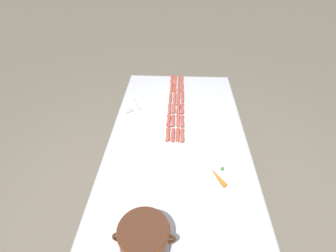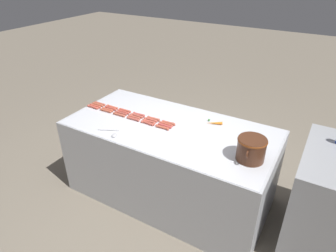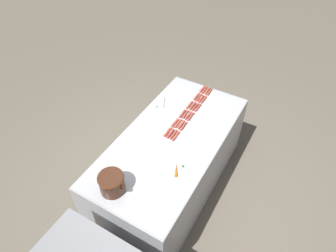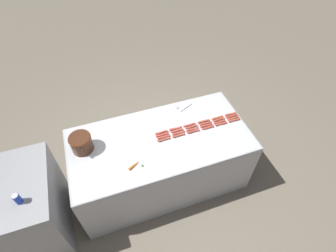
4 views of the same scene
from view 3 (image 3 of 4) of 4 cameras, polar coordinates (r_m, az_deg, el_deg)
ground_plane at (r=4.10m, az=0.56°, el=-11.14°), size 20.00×20.00×0.00m
griddle_counter at (r=3.73m, az=0.60°, el=-7.14°), size 1.08×2.20×0.92m
hot_dog_0 at (r=4.04m, az=8.05°, el=6.57°), size 0.03×0.17×0.03m
hot_dog_1 at (r=3.90m, az=6.93°, el=5.13°), size 0.03×0.17×0.03m
hot_dog_2 at (r=3.77m, az=5.79°, el=3.56°), size 0.03×0.17×0.03m
hot_dog_3 at (r=3.63m, az=4.40°, el=1.84°), size 0.04×0.17×0.03m
hot_dog_4 at (r=3.50m, az=3.00°, el=-0.00°), size 0.04×0.17×0.03m
hot_dog_5 at (r=3.39m, az=1.52°, el=-1.94°), size 0.04×0.17×0.03m
hot_dog_6 at (r=4.05m, az=7.63°, el=6.75°), size 0.03×0.17×0.03m
hot_dog_7 at (r=3.91m, az=6.43°, el=5.26°), size 0.03×0.17×0.03m
hot_dog_8 at (r=3.78m, az=5.23°, el=3.73°), size 0.03×0.17×0.03m
hot_dog_9 at (r=3.65m, az=3.88°, el=2.08°), size 0.04×0.17×0.03m
hot_dog_10 at (r=3.52m, az=2.50°, el=0.33°), size 0.03×0.17×0.03m
hot_dog_11 at (r=3.40m, az=1.04°, el=-1.60°), size 0.03×0.17×0.03m
hot_dog_12 at (r=4.06m, az=7.10°, el=6.93°), size 0.03×0.17×0.03m
hot_dog_13 at (r=3.93m, az=5.95°, el=5.51°), size 0.04×0.17×0.03m
hot_dog_14 at (r=3.79m, az=4.78°, el=3.95°), size 0.03×0.17×0.03m
hot_dog_15 at (r=3.66m, az=3.39°, el=2.32°), size 0.03×0.17×0.03m
hot_dog_16 at (r=3.53m, az=1.93°, el=0.51°), size 0.03×0.17×0.03m
hot_dog_17 at (r=3.41m, az=0.45°, el=-1.46°), size 0.03×0.17×0.03m
hot_dog_18 at (r=4.08m, az=6.65°, el=7.11°), size 0.04×0.17×0.03m
hot_dog_19 at (r=3.94m, az=5.52°, el=5.68°), size 0.03×0.17×0.03m
hot_dog_20 at (r=3.80m, az=4.18°, el=4.10°), size 0.03×0.17×0.03m
hot_dog_21 at (r=3.67m, az=2.79°, el=2.42°), size 0.03×0.17×0.03m
hot_dog_22 at (r=3.54m, az=1.35°, el=0.65°), size 0.04×0.17×0.03m
hot_dog_23 at (r=3.43m, az=-0.09°, el=-1.17°), size 0.04×0.17×0.03m
bean_pot at (r=2.90m, az=-10.84°, el=-10.67°), size 0.32×0.25×0.21m
serving_spoon at (r=3.80m, az=-1.86°, el=4.12°), size 0.15×0.26×0.02m
carrot at (r=3.07m, az=1.64°, el=-8.38°), size 0.11×0.17×0.03m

